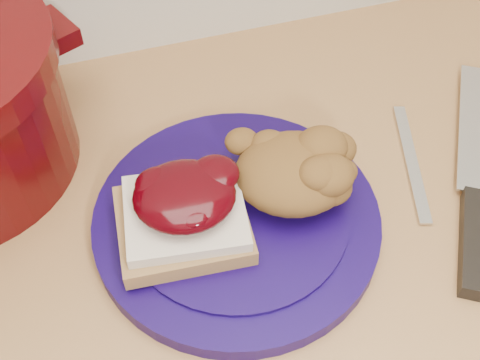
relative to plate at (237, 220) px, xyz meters
name	(u,v)px	position (x,y,z in m)	size (l,w,h in m)	color
plate	(237,220)	(0.00, 0.00, 0.00)	(0.30, 0.30, 0.02)	#11043E
sandwich	(184,211)	(-0.05, 0.00, 0.04)	(0.14, 0.12, 0.06)	olive
stuffing_mound	(293,173)	(0.06, 0.01, 0.05)	(0.12, 0.11, 0.06)	brown
chef_knife	(474,206)	(0.25, -0.06, 0.00)	(0.21, 0.31, 0.02)	black
butter_knife	(411,161)	(0.22, 0.02, -0.01)	(0.18, 0.01, 0.00)	silver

